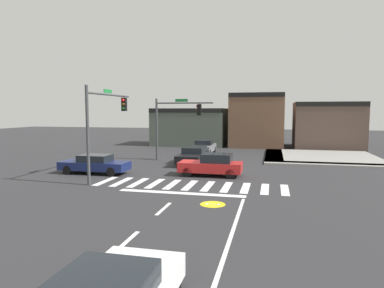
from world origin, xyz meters
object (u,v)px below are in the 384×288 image
object	(u,v)px
car_red	(212,165)
car_black	(193,156)
traffic_signal_southwest	(106,115)
traffic_signal_northwest	(176,117)
car_navy	(95,164)
car_gray	(204,147)

from	to	relation	value
car_red	car_black	bearing A→B (deg)	-63.41
traffic_signal_southwest	car_black	world-z (taller)	traffic_signal_southwest
traffic_signal_northwest	traffic_signal_southwest	xyz separation A→B (m)	(-2.27, -8.51, 0.30)
car_black	car_navy	bearing A→B (deg)	-44.82
car_gray	car_red	size ratio (longest dim) A/B	1.01
car_black	car_navy	size ratio (longest dim) A/B	0.95
car_gray	car_navy	size ratio (longest dim) A/B	0.89
car_navy	car_red	bearing A→B (deg)	-172.98
traffic_signal_northwest	traffic_signal_southwest	world-z (taller)	traffic_signal_southwest
car_black	car_red	bearing A→B (deg)	26.59
traffic_signal_northwest	car_black	bearing A→B (deg)	-41.09
traffic_signal_northwest	car_navy	size ratio (longest dim) A/B	1.13
car_black	car_gray	distance (m)	6.56
traffic_signal_northwest	car_red	bearing A→B (deg)	-56.32
traffic_signal_southwest	car_gray	world-z (taller)	traffic_signal_southwest
traffic_signal_southwest	car_gray	bearing A→B (deg)	-15.58
traffic_signal_northwest	car_red	size ratio (longest dim) A/B	1.29
traffic_signal_southwest	car_black	xyz separation A→B (m)	(4.14, 6.88, -3.34)
traffic_signal_northwest	car_black	world-z (taller)	traffic_signal_northwest
traffic_signal_northwest	car_red	distance (m)	8.18
car_black	car_gray	size ratio (longest dim) A/B	1.07
traffic_signal_northwest	car_gray	size ratio (longest dim) A/B	1.28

